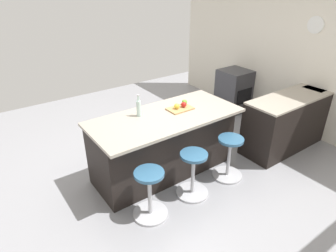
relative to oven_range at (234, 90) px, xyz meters
name	(u,v)px	position (x,y,z in m)	size (l,w,h in m)	color
ground_plane	(176,168)	(2.37, 1.07, -0.45)	(7.75, 7.75, 0.00)	gray
interior_partition_left	(297,50)	(-0.35, 1.07, 1.01)	(0.15, 5.96, 2.92)	silver
sink_cabinet	(302,115)	(0.00, 1.62, 0.02)	(2.54, 0.60, 1.20)	black
oven_range	(234,90)	(0.00, 0.00, 0.00)	(0.60, 0.61, 0.89)	#38383D
kitchen_island	(164,143)	(2.55, 1.01, 0.03)	(2.14, 0.98, 0.95)	black
stool_by_window	(229,159)	(1.88, 1.67, -0.14)	(0.44, 0.44, 0.65)	#B7B7BC
stool_middle	(193,175)	(2.55, 1.67, -0.14)	(0.44, 0.44, 0.65)	#B7B7BC
stool_near_camera	(150,195)	(3.23, 1.67, -0.14)	(0.44, 0.44, 0.65)	#B7B7BC
cutting_board	(180,109)	(2.26, 1.00, 0.51)	(0.36, 0.24, 0.02)	tan
apple_red	(184,105)	(2.20, 1.00, 0.56)	(0.08, 0.08, 0.08)	red
apple_yellow	(177,106)	(2.32, 0.99, 0.56)	(0.08, 0.08, 0.08)	gold
apple_green	(184,102)	(2.14, 0.94, 0.56)	(0.08, 0.08, 0.08)	#609E2D
water_bottle	(139,108)	(2.86, 0.85, 0.62)	(0.06, 0.06, 0.31)	silver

